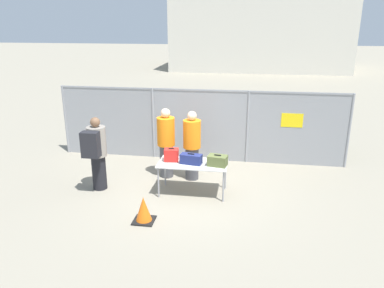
{
  "coord_description": "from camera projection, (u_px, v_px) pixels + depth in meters",
  "views": [
    {
      "loc": [
        1.42,
        -8.35,
        3.98
      ],
      "look_at": [
        0.05,
        0.44,
        1.05
      ],
      "focal_mm": 35.0,
      "sensor_mm": 36.0,
      "label": 1
    }
  ],
  "objects": [
    {
      "name": "ground_plane",
      "position": [
        187.0,
        189.0,
        9.29
      ],
      "size": [
        120.0,
        120.0,
        0.0
      ],
      "primitive_type": "plane",
      "color": "gray"
    },
    {
      "name": "fence_section",
      "position": [
        200.0,
        124.0,
        10.98
      ],
      "size": [
        8.47,
        0.07,
        2.13
      ],
      "color": "gray",
      "rests_on": "ground_plane"
    },
    {
      "name": "inspection_table",
      "position": [
        193.0,
        165.0,
        8.9
      ],
      "size": [
        1.64,
        0.84,
        0.78
      ],
      "color": "silver",
      "rests_on": "ground_plane"
    },
    {
      "name": "suitcase_red",
      "position": [
        171.0,
        155.0,
        8.97
      ],
      "size": [
        0.35,
        0.27,
        0.32
      ],
      "color": "red",
      "rests_on": "inspection_table"
    },
    {
      "name": "suitcase_navy",
      "position": [
        191.0,
        159.0,
        8.79
      ],
      "size": [
        0.53,
        0.3,
        0.26
      ],
      "color": "navy",
      "rests_on": "inspection_table"
    },
    {
      "name": "suitcase_olive",
      "position": [
        217.0,
        161.0,
        8.68
      ],
      "size": [
        0.48,
        0.36,
        0.27
      ],
      "color": "#566033",
      "rests_on": "inspection_table"
    },
    {
      "name": "traveler_hooded",
      "position": [
        96.0,
        151.0,
        8.99
      ],
      "size": [
        0.45,
        0.7,
        1.83
      ],
      "rotation": [
        0.0,
        0.0,
        -0.19
      ],
      "color": "black",
      "rests_on": "ground_plane"
    },
    {
      "name": "security_worker_near",
      "position": [
        192.0,
        145.0,
        9.65
      ],
      "size": [
        0.45,
        0.45,
        1.83
      ],
      "rotation": [
        0.0,
        0.0,
        3.26
      ],
      "color": "#4C4C51",
      "rests_on": "ground_plane"
    },
    {
      "name": "security_worker_far",
      "position": [
        166.0,
        142.0,
        9.8
      ],
      "size": [
        0.46,
        0.46,
        1.86
      ],
      "rotation": [
        0.0,
        0.0,
        3.03
      ],
      "color": "#4C4C51",
      "rests_on": "ground_plane"
    },
    {
      "name": "utility_trailer",
      "position": [
        279.0,
        136.0,
        12.14
      ],
      "size": [
        3.59,
        2.09,
        0.73
      ],
      "color": "#4C6B47",
      "rests_on": "ground_plane"
    },
    {
      "name": "distant_hangar",
      "position": [
        259.0,
        34.0,
        33.07
      ],
      "size": [
        14.38,
        9.63,
        5.71
      ],
      "color": "beige",
      "rests_on": "ground_plane"
    },
    {
      "name": "traffic_cone",
      "position": [
        144.0,
        210.0,
        7.75
      ],
      "size": [
        0.44,
        0.44,
        0.55
      ],
      "color": "black",
      "rests_on": "ground_plane"
    }
  ]
}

